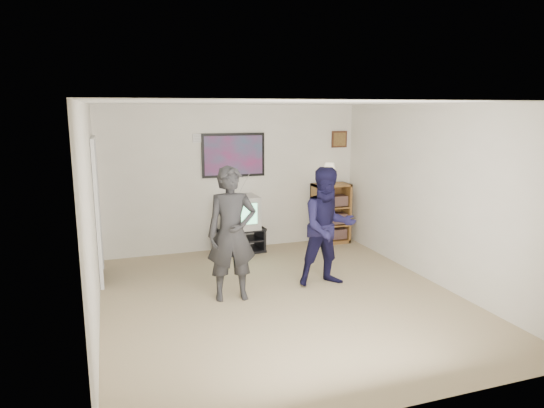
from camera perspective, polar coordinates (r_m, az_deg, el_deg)
room_shell at (r=6.37m, az=0.28°, el=0.45°), size 4.51×5.00×2.51m
media_stand at (r=8.36m, az=-3.92°, el=-4.26°), size 0.89×0.54×0.42m
crt_television at (r=8.24m, az=-4.04°, el=-0.97°), size 0.67×0.57×0.56m
bookshelf at (r=8.92m, az=6.91°, el=-1.11°), size 0.67×0.38×1.09m
table_lamp at (r=8.77m, az=6.74°, el=3.59°), size 0.24×0.24×0.39m
person_tall at (r=6.20m, az=-4.76°, el=-3.53°), size 0.67×0.48×1.73m
person_short at (r=6.73m, az=6.60°, el=-2.71°), size 0.84×0.67×1.66m
controller_left at (r=6.29m, az=-5.30°, el=-0.10°), size 0.07×0.14×0.04m
controller_right at (r=6.91m, az=6.20°, el=-0.99°), size 0.04×0.12×0.04m
poster at (r=8.33m, az=-4.55°, el=5.75°), size 1.10×0.03×0.75m
air_vent at (r=8.19m, az=-8.35°, el=7.68°), size 0.28×0.02×0.14m
small_picture at (r=9.02m, az=7.92°, el=7.56°), size 0.30×0.03×0.30m
doorway at (r=7.31m, az=-19.92°, el=-0.83°), size 0.03×0.85×2.00m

